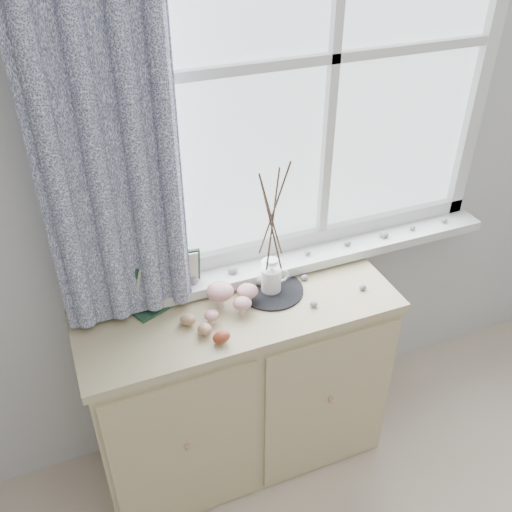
# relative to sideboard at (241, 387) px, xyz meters

# --- Properties ---
(sideboard) EXTENTS (1.20, 0.45, 0.85)m
(sideboard) POSITION_rel_sideboard_xyz_m (0.00, 0.00, 0.00)
(sideboard) COLOR tan
(sideboard) RESTS_ON ground
(botanical_book) EXTENTS (0.34, 0.24, 0.22)m
(botanical_book) POSITION_rel_sideboard_xyz_m (-0.24, 0.11, 0.53)
(botanical_book) COLOR #1E402B
(botanical_book) RESTS_ON sideboard
(toadstool_cluster) EXTENTS (0.23, 0.16, 0.09)m
(toadstool_cluster) POSITION_rel_sideboard_xyz_m (-0.03, 0.02, 0.48)
(toadstool_cluster) COLOR white
(toadstool_cluster) RESTS_ON sideboard
(wooden_eggs) EXTENTS (0.13, 0.17, 0.06)m
(wooden_eggs) POSITION_rel_sideboard_xyz_m (-0.16, -0.09, 0.45)
(wooden_eggs) COLOR tan
(wooden_eggs) RESTS_ON sideboard
(songbird_figurine) EXTENTS (0.13, 0.08, 0.06)m
(songbird_figurine) POSITION_rel_sideboard_xyz_m (0.14, 0.10, 0.46)
(songbird_figurine) COLOR white
(songbird_figurine) RESTS_ON sideboard
(crocheted_doily) EXTENTS (0.25, 0.25, 0.01)m
(crocheted_doily) POSITION_rel_sideboard_xyz_m (0.15, 0.05, 0.43)
(crocheted_doily) COLOR black
(crocheted_doily) RESTS_ON sideboard
(twig_pitcher) EXTENTS (0.25, 0.25, 0.58)m
(twig_pitcher) POSITION_rel_sideboard_xyz_m (0.15, 0.05, 0.76)
(twig_pitcher) COLOR white
(twig_pitcher) RESTS_ON crocheted_doily
(sideboard_pebbles) EXTENTS (0.33, 0.23, 0.02)m
(sideboard_pebbles) POSITION_rel_sideboard_xyz_m (0.30, 0.00, 0.43)
(sideboard_pebbles) COLOR #9C9D9F
(sideboard_pebbles) RESTS_ON sideboard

